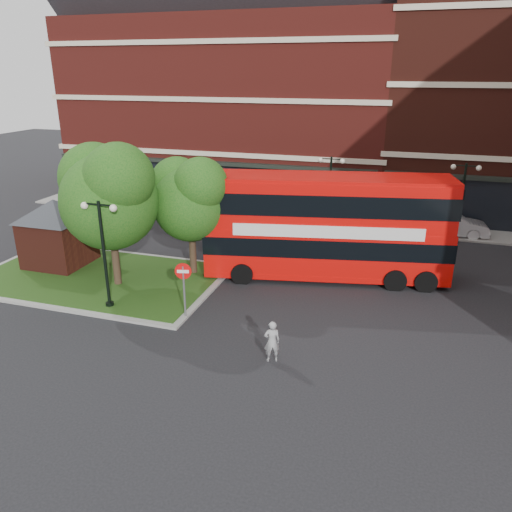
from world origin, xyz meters
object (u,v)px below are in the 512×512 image
(car_silver, at_px, (253,216))
(bus, at_px, (327,220))
(woman, at_px, (272,341))
(car_white, at_px, (450,224))

(car_silver, bearing_deg, bus, -148.22)
(woman, height_order, car_white, woman)
(car_silver, distance_m, car_white, 13.01)
(woman, xyz_separation_m, car_silver, (-5.91, 16.31, -0.18))
(bus, height_order, woman, bus)
(car_white, bearing_deg, bus, 139.04)
(woman, distance_m, car_silver, 17.35)
(bus, xyz_separation_m, woman, (-0.42, -8.63, -2.24))
(bus, distance_m, car_white, 11.53)
(bus, distance_m, car_silver, 10.24)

